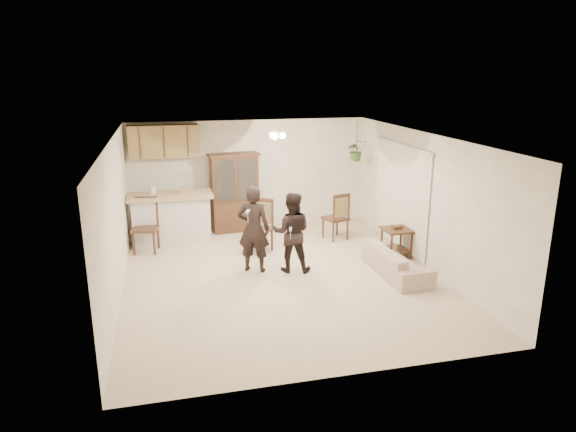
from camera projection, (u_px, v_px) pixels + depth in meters
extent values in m
plane|color=beige|center=(281.00, 276.00, 9.28)|extent=(6.50, 6.50, 0.00)
cube|color=white|center=(280.00, 138.00, 8.59)|extent=(5.50, 6.50, 0.02)
cube|color=white|center=(250.00, 174.00, 11.97)|extent=(5.50, 0.02, 2.50)
cube|color=white|center=(343.00, 281.00, 5.90)|extent=(5.50, 0.02, 2.50)
cube|color=white|center=(116.00, 220.00, 8.31)|extent=(0.02, 6.50, 2.50)
cube|color=white|center=(424.00, 200.00, 9.56)|extent=(0.02, 6.50, 2.50)
cube|color=silver|center=(172.00, 221.00, 10.92)|extent=(1.60, 0.55, 1.00)
cube|color=tan|center=(170.00, 196.00, 10.77)|extent=(1.75, 0.70, 0.08)
cube|color=olive|center=(164.00, 141.00, 11.14)|extent=(1.50, 0.34, 0.70)
imported|color=#2A5120|center=(356.00, 150.00, 11.54)|extent=(0.43, 0.37, 0.48)
cylinder|color=black|center=(357.00, 136.00, 11.45)|extent=(0.01, 0.01, 0.65)
imported|color=beige|center=(397.00, 255.00, 9.27)|extent=(0.79, 1.90, 0.73)
imported|color=black|center=(253.00, 224.00, 9.30)|extent=(0.78, 0.66, 1.80)
imported|color=black|center=(291.00, 236.00, 9.36)|extent=(0.78, 0.68, 1.35)
cube|color=#362413|center=(235.00, 216.00, 11.84)|extent=(1.09, 0.53, 0.70)
cube|color=#362413|center=(234.00, 178.00, 11.60)|extent=(1.09, 0.48, 1.05)
cube|color=silver|center=(234.00, 178.00, 11.60)|extent=(0.91, 0.11, 0.92)
cube|color=#362413|center=(233.00, 155.00, 11.45)|extent=(1.18, 0.56, 0.05)
cube|color=#362413|center=(397.00, 230.00, 10.08)|extent=(0.55, 0.55, 0.04)
cube|color=#362413|center=(396.00, 249.00, 10.19)|extent=(0.46, 0.46, 0.03)
cube|color=#362413|center=(397.00, 227.00, 10.07)|extent=(0.20, 0.14, 0.06)
cube|color=#362413|center=(145.00, 229.00, 10.39)|extent=(0.58, 0.58, 0.05)
cube|color=#96814B|center=(144.00, 214.00, 10.31)|extent=(0.37, 0.11, 0.43)
cube|color=#362413|center=(143.00, 201.00, 10.24)|extent=(0.45, 0.13, 0.09)
cube|color=#362413|center=(259.00, 230.00, 10.36)|extent=(0.67, 0.67, 0.05)
cube|color=#96814B|center=(259.00, 216.00, 10.28)|extent=(0.31, 0.24, 0.42)
cube|color=#362413|center=(258.00, 202.00, 10.21)|extent=(0.38, 0.29, 0.08)
cube|color=#362413|center=(335.00, 218.00, 11.22)|extent=(0.58, 0.58, 0.05)
cube|color=#96814B|center=(336.00, 206.00, 11.14)|extent=(0.34, 0.14, 0.40)
cube|color=#362413|center=(336.00, 194.00, 11.07)|extent=(0.42, 0.16, 0.08)
cube|color=white|center=(248.00, 211.00, 8.85)|extent=(0.10, 0.15, 0.04)
cube|color=white|center=(291.00, 229.00, 8.97)|extent=(0.08, 0.13, 0.04)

